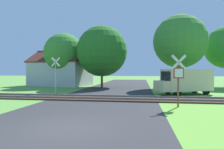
% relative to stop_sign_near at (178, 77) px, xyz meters
% --- Properties ---
extents(ground_plane, '(160.00, 160.00, 0.00)m').
position_rel_stop_sign_near_xyz_m(ground_plane, '(-4.88, -5.06, -1.75)').
color(ground_plane, '#5B933D').
extents(road_asphalt, '(7.76, 80.00, 0.01)m').
position_rel_stop_sign_near_xyz_m(road_asphalt, '(-4.88, -3.06, -1.74)').
color(road_asphalt, '#2D2D30').
rests_on(road_asphalt, ground).
extents(rail_track, '(60.00, 2.60, 0.22)m').
position_rel_stop_sign_near_xyz_m(rail_track, '(-4.88, 2.66, -1.69)').
color(rail_track, '#422D1E').
rests_on(rail_track, ground).
extents(stop_sign_near, '(0.87, 0.21, 3.01)m').
position_rel_stop_sign_near_xyz_m(stop_sign_near, '(0.00, 0.00, 0.00)').
color(stop_sign_near, brown).
rests_on(stop_sign_near, ground).
extents(crossing_sign_far, '(0.88, 0.13, 3.35)m').
position_rel_stop_sign_near_xyz_m(crossing_sign_far, '(-9.94, 5.62, 0.19)').
color(crossing_sign_far, '#9E9EA5').
rests_on(crossing_sign_far, ground).
extents(house, '(8.89, 7.16, 5.12)m').
position_rel_stop_sign_near_xyz_m(house, '(-13.56, 15.54, 0.10)').
color(house, '#B7B7BC').
rests_on(house, ground).
extents(tree_right, '(6.39, 6.39, 8.83)m').
position_rel_stop_sign_near_xyz_m(tree_right, '(2.48, 13.18, 3.88)').
color(tree_right, '#513823').
rests_on(tree_right, ground).
extents(tree_left, '(5.39, 5.39, 7.23)m').
position_rel_stop_sign_near_xyz_m(tree_left, '(-12.57, 14.18, 2.78)').
color(tree_left, '#513823').
rests_on(tree_left, ground).
extents(tree_center, '(6.49, 6.49, 7.88)m').
position_rel_stop_sign_near_xyz_m(tree_center, '(-7.14, 13.41, 2.89)').
color(tree_center, '#513823').
rests_on(tree_center, ground).
extents(mail_truck, '(5.23, 3.68, 2.24)m').
position_rel_stop_sign_near_xyz_m(mail_truck, '(1.72, 6.63, -0.51)').
color(mail_truck, beige).
rests_on(mail_truck, ground).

